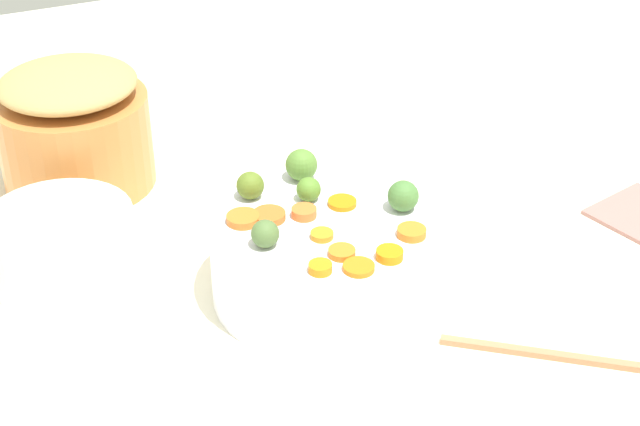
% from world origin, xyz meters
% --- Properties ---
extents(tabletop, '(2.40, 2.40, 0.02)m').
position_xyz_m(tabletop, '(0.00, 0.00, 0.01)').
color(tabletop, white).
rests_on(tabletop, ground).
extents(serving_bowl_carrots, '(0.27, 0.27, 0.11)m').
position_xyz_m(serving_bowl_carrots, '(-0.03, 0.01, 0.07)').
color(serving_bowl_carrots, white).
rests_on(serving_bowl_carrots, tabletop).
extents(metal_pot, '(0.22, 0.22, 0.14)m').
position_xyz_m(metal_pot, '(-0.43, -0.19, 0.09)').
color(metal_pot, '#D17F3F').
rests_on(metal_pot, tabletop).
extents(stuffing_mound, '(0.19, 0.19, 0.04)m').
position_xyz_m(stuffing_mound, '(-0.43, -0.19, 0.18)').
color(stuffing_mound, tan).
rests_on(stuffing_mound, metal_pot).
extents(carrot_slice_0, '(0.04, 0.04, 0.01)m').
position_xyz_m(carrot_slice_0, '(0.07, 0.01, 0.13)').
color(carrot_slice_0, orange).
rests_on(carrot_slice_0, serving_bowl_carrots).
extents(carrot_slice_1, '(0.04, 0.04, 0.01)m').
position_xyz_m(carrot_slice_1, '(0.00, 0.00, 0.13)').
color(carrot_slice_1, orange).
rests_on(carrot_slice_1, serving_bowl_carrots).
extents(carrot_slice_2, '(0.06, 0.06, 0.01)m').
position_xyz_m(carrot_slice_2, '(-0.06, -0.04, 0.13)').
color(carrot_slice_2, orange).
rests_on(carrot_slice_2, serving_bowl_carrots).
extents(carrot_slice_3, '(0.04, 0.04, 0.01)m').
position_xyz_m(carrot_slice_3, '(0.04, 0.10, 0.13)').
color(carrot_slice_3, orange).
rests_on(carrot_slice_3, serving_bowl_carrots).
extents(carrot_slice_4, '(0.04, 0.04, 0.01)m').
position_xyz_m(carrot_slice_4, '(0.04, 0.01, 0.13)').
color(carrot_slice_4, orange).
rests_on(carrot_slice_4, serving_bowl_carrots).
extents(carrot_slice_5, '(0.05, 0.05, 0.01)m').
position_xyz_m(carrot_slice_5, '(-0.07, -0.07, 0.13)').
color(carrot_slice_5, orange).
rests_on(carrot_slice_5, serving_bowl_carrots).
extents(carrot_slice_6, '(0.04, 0.04, 0.01)m').
position_xyz_m(carrot_slice_6, '(-0.05, 0.00, 0.13)').
color(carrot_slice_6, orange).
rests_on(carrot_slice_6, serving_bowl_carrots).
extents(carrot_slice_7, '(0.04, 0.04, 0.01)m').
position_xyz_m(carrot_slice_7, '(-0.05, 0.05, 0.13)').
color(carrot_slice_7, orange).
rests_on(carrot_slice_7, serving_bowl_carrots).
extents(carrot_slice_8, '(0.03, 0.03, 0.01)m').
position_xyz_m(carrot_slice_8, '(0.07, 0.05, 0.13)').
color(carrot_slice_8, orange).
rests_on(carrot_slice_8, serving_bowl_carrots).
extents(carrot_slice_9, '(0.03, 0.03, 0.01)m').
position_xyz_m(carrot_slice_9, '(0.06, -0.03, 0.13)').
color(carrot_slice_9, orange).
rests_on(carrot_slice_9, serving_bowl_carrots).
extents(brussels_sprout_0, '(0.03, 0.03, 0.03)m').
position_xyz_m(brussels_sprout_0, '(-0.12, -0.04, 0.14)').
color(brussels_sprout_0, olive).
rests_on(brussels_sprout_0, serving_bowl_carrots).
extents(brussels_sprout_1, '(0.04, 0.04, 0.04)m').
position_xyz_m(brussels_sprout_1, '(-0.01, 0.11, 0.15)').
color(brussels_sprout_1, '#4C7E3C').
rests_on(brussels_sprout_1, serving_bowl_carrots).
extents(brussels_sprout_2, '(0.04, 0.04, 0.04)m').
position_xyz_m(brussels_sprout_2, '(-0.13, 0.03, 0.15)').
color(brussels_sprout_2, '#5A8835').
rests_on(brussels_sprout_2, serving_bowl_carrots).
extents(brussels_sprout_3, '(0.03, 0.03, 0.03)m').
position_xyz_m(brussels_sprout_3, '(-0.08, 0.02, 0.14)').
color(brussels_sprout_3, '#58892E').
rests_on(brussels_sprout_3, serving_bowl_carrots).
extents(brussels_sprout_4, '(0.03, 0.03, 0.03)m').
position_xyz_m(brussels_sprout_4, '(-0.01, -0.07, 0.14)').
color(brussels_sprout_4, '#53723A').
rests_on(brussels_sprout_4, serving_bowl_carrots).
extents(wooden_spoon, '(0.20, 0.25, 0.01)m').
position_xyz_m(wooden_spoon, '(0.24, 0.27, 0.03)').
color(wooden_spoon, tan).
rests_on(wooden_spoon, tabletop).
extents(casserole_dish, '(0.19, 0.19, 0.09)m').
position_xyz_m(casserole_dish, '(-0.21, -0.26, 0.06)').
color(casserole_dish, white).
rests_on(casserole_dish, tabletop).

